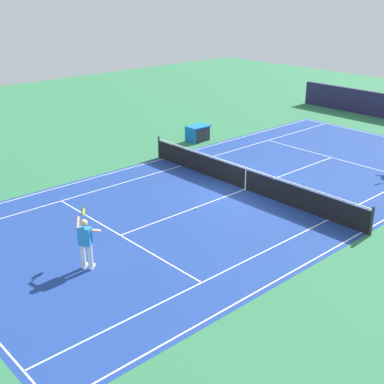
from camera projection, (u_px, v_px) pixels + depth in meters
The scene contains 7 objects.
ground_plane at pixel (245, 189), 21.81m from camera, with size 60.00×60.00×0.00m, color #2D7247.
court_slab at pixel (245, 189), 21.81m from camera, with size 24.20×11.40×0.00m, color navy.
court_line_markings at pixel (245, 189), 21.81m from camera, with size 23.85×11.05×0.01m.
tennis_net at pixel (246, 178), 21.62m from camera, with size 0.10×11.70×1.08m.
tennis_player_near at pixel (86, 241), 15.44m from camera, with size 0.78×1.06×1.70m.
tennis_ball at pixel (196, 209), 19.86m from camera, with size 0.07×0.07×0.07m, color #CCE01E.
equipment_cart_tarped at pixel (198, 133), 28.37m from camera, with size 1.25×0.84×0.85m.
Camera 1 is at (15.29, 13.48, 8.08)m, focal length 48.25 mm.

